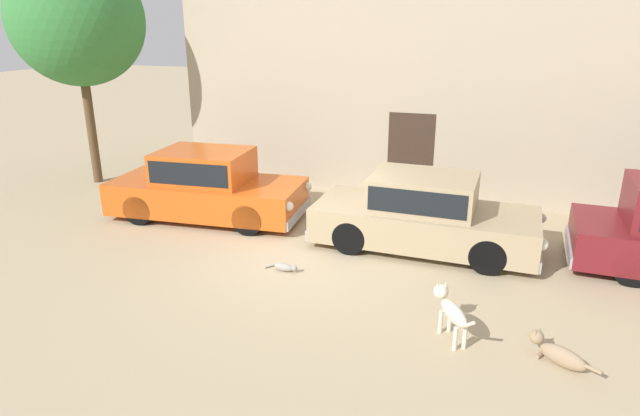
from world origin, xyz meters
name	(u,v)px	position (x,y,z in m)	size (l,w,h in m)	color
ground_plane	(313,257)	(0.00, 0.00, 0.00)	(80.00, 80.00, 0.00)	tan
parked_sedan_nearest	(207,185)	(-2.95, 1.32, 0.74)	(4.43, 2.09, 1.51)	#D15619
parked_sedan_second	(424,213)	(1.84, 1.10, 0.71)	(4.33, 1.86, 1.44)	tan
apartment_block	(537,9)	(3.62, 7.34, 4.45)	(17.17, 6.44, 8.91)	tan
stray_dog_spotted	(450,309)	(2.66, -1.94, 0.43)	(0.66, 0.97, 0.67)	beige
stray_dog_tan	(557,353)	(4.02, -2.13, 0.15)	(0.89, 0.60, 0.36)	#997F60
stray_cat	(285,267)	(-0.28, -0.73, 0.07)	(0.63, 0.25, 0.15)	gray
acacia_tree_left	(76,20)	(-7.26, 2.88, 4.18)	(3.43, 3.09, 5.83)	brown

